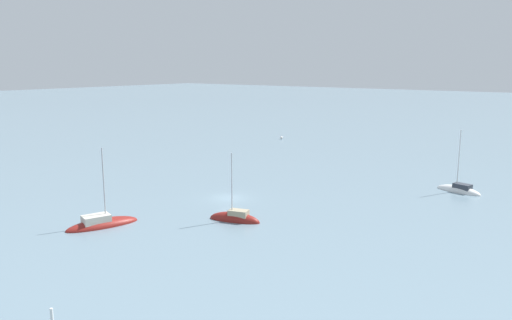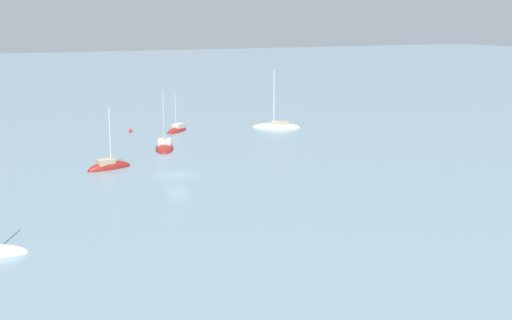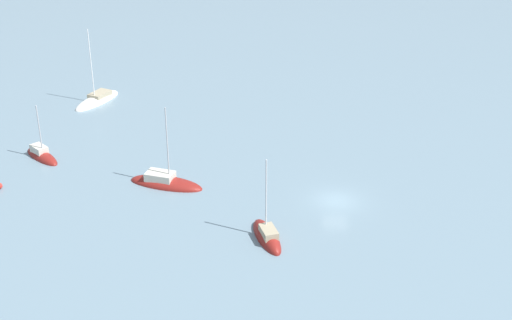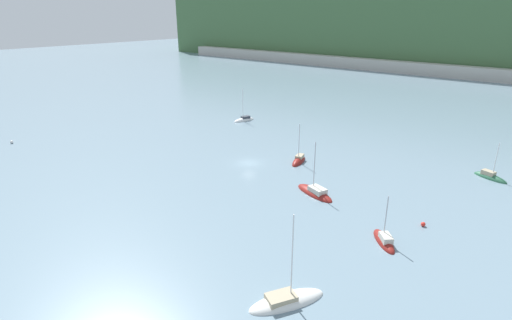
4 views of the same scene
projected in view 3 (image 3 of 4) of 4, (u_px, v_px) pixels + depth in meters
The scene contains 5 objects.
ground_plane at pixel (336, 201), 69.60m from camera, with size 600.00×600.00×0.00m, color slate.
sailboat_0 at pixel (166, 184), 72.60m from camera, with size 8.26×4.93×9.31m.
sailboat_3 at pixel (42, 156), 78.31m from camera, with size 5.19×5.37×7.00m.
sailboat_4 at pixel (97, 101), 93.52m from camera, with size 6.23×8.42×10.58m.
sailboat_5 at pixel (267, 237), 63.44m from camera, with size 3.39×6.25×8.65m.
Camera 3 is at (9.09, 60.58, 34.21)m, focal length 50.00 mm.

